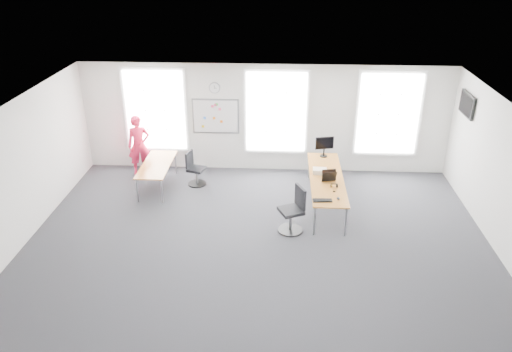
# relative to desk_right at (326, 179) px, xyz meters

# --- Properties ---
(floor) EXTENTS (10.00, 10.00, 0.00)m
(floor) POSITION_rel_desk_right_xyz_m (-1.57, -1.99, -0.69)
(floor) COLOR #26262B
(floor) RESTS_ON ground
(ceiling) EXTENTS (10.00, 10.00, 0.00)m
(ceiling) POSITION_rel_desk_right_xyz_m (-1.57, -1.99, 2.31)
(ceiling) COLOR silver
(ceiling) RESTS_ON ground
(wall_back) EXTENTS (10.00, 0.00, 10.00)m
(wall_back) POSITION_rel_desk_right_xyz_m (-1.57, 2.01, 0.81)
(wall_back) COLOR silver
(wall_back) RESTS_ON ground
(wall_front) EXTENTS (10.00, 0.00, 10.00)m
(wall_front) POSITION_rel_desk_right_xyz_m (-1.57, -5.99, 0.81)
(wall_front) COLOR silver
(wall_front) RESTS_ON ground
(wall_left) EXTENTS (0.00, 10.00, 10.00)m
(wall_left) POSITION_rel_desk_right_xyz_m (-6.57, -1.99, 0.81)
(wall_left) COLOR silver
(wall_left) RESTS_ON ground
(window_left) EXTENTS (1.60, 0.06, 2.20)m
(window_left) POSITION_rel_desk_right_xyz_m (-4.57, 1.98, 1.01)
(window_left) COLOR white
(window_left) RESTS_ON wall_back
(window_mid) EXTENTS (1.60, 0.06, 2.20)m
(window_mid) POSITION_rel_desk_right_xyz_m (-1.27, 1.98, 1.01)
(window_mid) COLOR white
(window_mid) RESTS_ON wall_back
(window_right) EXTENTS (1.60, 0.06, 2.20)m
(window_right) POSITION_rel_desk_right_xyz_m (1.73, 1.98, 1.01)
(window_right) COLOR white
(window_right) RESTS_ON wall_back
(desk_right) EXTENTS (0.80, 3.01, 0.73)m
(desk_right) POSITION_rel_desk_right_xyz_m (0.00, 0.00, 0.00)
(desk_right) COLOR #A96E2B
(desk_right) RESTS_ON ground
(desk_left) EXTENTS (0.73, 1.83, 0.67)m
(desk_left) POSITION_rel_desk_right_xyz_m (-4.33, 0.69, -0.07)
(desk_left) COLOR #A96E2B
(desk_left) RESTS_ON ground
(chair_right) EXTENTS (0.63, 0.63, 1.06)m
(chair_right) POSITION_rel_desk_right_xyz_m (-0.80, -1.27, -0.22)
(chair_right) COLOR black
(chair_right) RESTS_ON ground
(chair_left) EXTENTS (0.51, 0.51, 0.92)m
(chair_left) POSITION_rel_desk_right_xyz_m (-3.39, 0.93, -0.28)
(chair_left) COLOR black
(chair_left) RESTS_ON ground
(person) EXTENTS (0.71, 0.58, 1.66)m
(person) POSITION_rel_desk_right_xyz_m (-5.00, 1.55, 0.14)
(person) COLOR #E21E45
(person) RESTS_ON ground
(whiteboard) EXTENTS (1.20, 0.03, 0.90)m
(whiteboard) POSITION_rel_desk_right_xyz_m (-2.92, 1.98, 0.86)
(whiteboard) COLOR silver
(whiteboard) RESTS_ON wall_back
(wall_clock) EXTENTS (0.30, 0.04, 0.30)m
(wall_clock) POSITION_rel_desk_right_xyz_m (-2.92, 1.98, 1.66)
(wall_clock) COLOR gray
(wall_clock) RESTS_ON wall_back
(tv) EXTENTS (0.06, 0.90, 0.55)m
(tv) POSITION_rel_desk_right_xyz_m (3.38, 1.01, 1.61)
(tv) COLOR black
(tv) RESTS_ON wall_right
(keyboard) EXTENTS (0.44, 0.19, 0.02)m
(keyboard) POSITION_rel_desk_right_xyz_m (-0.18, -1.21, 0.06)
(keyboard) COLOR black
(keyboard) RESTS_ON desk_right
(mouse) EXTENTS (0.09, 0.13, 0.04)m
(mouse) POSITION_rel_desk_right_xyz_m (0.18, -1.13, 0.07)
(mouse) COLOR black
(mouse) RESTS_ON desk_right
(lens_cap) EXTENTS (0.06, 0.06, 0.01)m
(lens_cap) POSITION_rel_desk_right_xyz_m (0.12, -0.76, 0.05)
(lens_cap) COLOR black
(lens_cap) RESTS_ON desk_right
(headphones) EXTENTS (0.17, 0.09, 0.10)m
(headphones) POSITION_rel_desk_right_xyz_m (0.13, -0.54, 0.09)
(headphones) COLOR black
(headphones) RESTS_ON desk_right
(laptop_sleeve) EXTENTS (0.35, 0.26, 0.28)m
(laptop_sleeve) POSITION_rel_desk_right_xyz_m (0.04, -0.22, 0.19)
(laptop_sleeve) COLOR black
(laptop_sleeve) RESTS_ON desk_right
(paper_stack) EXTENTS (0.35, 0.27, 0.12)m
(paper_stack) POSITION_rel_desk_right_xyz_m (-0.15, 0.22, 0.11)
(paper_stack) COLOR beige
(paper_stack) RESTS_ON desk_right
(monitor) EXTENTS (0.49, 0.20, 0.55)m
(monitor) POSITION_rel_desk_right_xyz_m (0.02, 1.26, 0.38)
(monitor) COLOR black
(monitor) RESTS_ON desk_right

